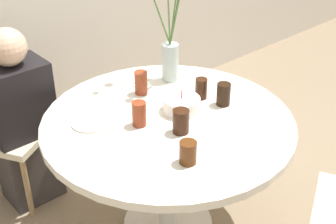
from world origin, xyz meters
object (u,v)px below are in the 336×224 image
(drink_glass_0, at_px, (224,94))
(drink_glass_4, at_px, (188,152))
(drink_glass_1, at_px, (181,121))
(person_guest, at_px, (22,125))
(side_plate, at_px, (91,122))
(birthday_cake, at_px, (182,105))
(flower_vase, at_px, (170,33))
(drink_glass_5, at_px, (201,88))
(drink_glass_3, at_px, (139,114))
(drink_glass_2, at_px, (141,83))

(drink_glass_0, distance_m, drink_glass_4, 0.53)
(drink_glass_1, bearing_deg, person_guest, 115.40)
(drink_glass_1, height_order, person_guest, person_guest)
(side_plate, relative_size, drink_glass_0, 1.59)
(birthday_cake, bearing_deg, side_plate, 153.78)
(flower_vase, relative_size, side_plate, 3.95)
(side_plate, distance_m, drink_glass_4, 0.55)
(drink_glass_0, xyz_separation_m, drink_glass_5, (-0.04, 0.12, -0.00))
(flower_vase, height_order, drink_glass_3, flower_vase)
(birthday_cake, xyz_separation_m, flower_vase, (0.18, 0.29, 0.24))
(drink_glass_4, height_order, drink_glass_5, drink_glass_5)
(side_plate, bearing_deg, drink_glass_4, -75.48)
(birthday_cake, relative_size, side_plate, 1.00)
(drink_glass_3, xyz_separation_m, drink_glass_4, (-0.03, -0.37, -0.01))
(side_plate, bearing_deg, drink_glass_2, 11.72)
(drink_glass_0, bearing_deg, birthday_cake, 155.45)
(drink_glass_3, bearing_deg, drink_glass_2, 49.93)
(birthday_cake, relative_size, person_guest, 0.17)
(side_plate, relative_size, person_guest, 0.17)
(person_guest, bearing_deg, drink_glass_1, -64.60)
(drink_glass_5, bearing_deg, drink_glass_3, 179.42)
(drink_glass_0, xyz_separation_m, drink_glass_1, (-0.34, -0.05, -0.00))
(drink_glass_0, relative_size, drink_glass_5, 1.07)
(flower_vase, bearing_deg, birthday_cake, -121.37)
(birthday_cake, distance_m, drink_glass_1, 0.19)
(drink_glass_0, relative_size, person_guest, 0.11)
(drink_glass_0, bearing_deg, drink_glass_4, -153.23)
(drink_glass_0, height_order, drink_glass_1, drink_glass_0)
(drink_glass_1, relative_size, person_guest, 0.11)
(drink_glass_2, bearing_deg, drink_glass_4, -110.94)
(drink_glass_1, bearing_deg, drink_glass_5, 29.59)
(drink_glass_0, height_order, person_guest, person_guest)
(drink_glass_4, height_order, person_guest, person_guest)
(drink_glass_0, xyz_separation_m, drink_glass_2, (-0.24, 0.37, 0.00))
(drink_glass_4, relative_size, drink_glass_5, 0.92)
(drink_glass_3, bearing_deg, birthday_cake, -8.40)
(side_plate, relative_size, drink_glass_3, 1.53)
(drink_glass_0, distance_m, drink_glass_1, 0.34)
(side_plate, height_order, drink_glass_2, drink_glass_2)
(side_plate, relative_size, drink_glass_2, 1.49)
(drink_glass_0, relative_size, drink_glass_1, 1.01)
(drink_glass_1, bearing_deg, drink_glass_3, 121.34)
(drink_glass_1, relative_size, drink_glass_2, 0.93)
(birthday_cake, distance_m, side_plate, 0.46)
(birthday_cake, xyz_separation_m, side_plate, (-0.41, 0.20, -0.03))
(drink_glass_4, bearing_deg, drink_glass_3, 85.42)
(flower_vase, height_order, drink_glass_1, flower_vase)
(drink_glass_5, bearing_deg, drink_glass_1, -150.41)
(birthday_cake, height_order, drink_glass_5, birthday_cake)
(drink_glass_4, bearing_deg, drink_glass_5, 39.72)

